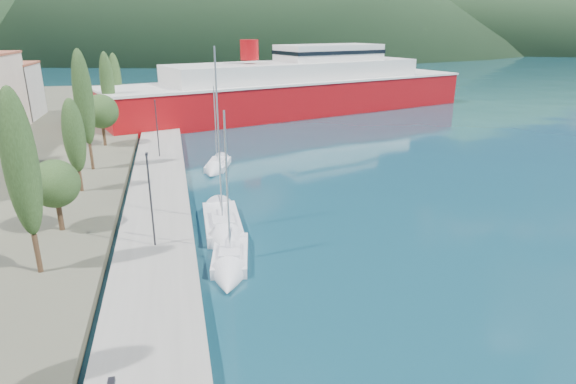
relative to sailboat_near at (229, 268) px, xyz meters
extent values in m
plane|color=#123C4A|center=(4.62, 109.97, -0.29)|extent=(1400.00, 1400.00, 0.00)
cube|color=gray|center=(-4.38, 15.97, 0.11)|extent=(5.00, 88.00, 0.80)
cube|color=silver|center=(-27.38, 55.97, 4.41)|extent=(9.00, 10.00, 8.00)
cylinder|color=#47301E|center=(-10.79, 1.41, 1.59)|extent=(0.30, 0.30, 2.35)
ellipsoid|color=#2C471F|center=(-10.79, 1.41, 6.93)|extent=(1.80, 1.80, 8.33)
cylinder|color=#47301E|center=(-10.79, 7.70, 1.45)|extent=(0.36, 0.36, 2.07)
sphere|color=#2C471F|center=(-10.79, 7.70, 3.80)|extent=(3.31, 3.31, 3.31)
cylinder|color=#47301E|center=(-10.79, 16.33, 1.29)|extent=(0.30, 0.30, 1.76)
ellipsoid|color=#2C471F|center=(-10.79, 16.33, 5.30)|extent=(1.80, 1.80, 6.25)
cylinder|color=#47301E|center=(-10.79, 23.22, 1.69)|extent=(0.30, 0.30, 2.55)
ellipsoid|color=#2C471F|center=(-10.79, 23.22, 7.49)|extent=(1.80, 1.80, 9.05)
cylinder|color=#47301E|center=(-10.79, 33.62, 1.65)|extent=(0.36, 0.36, 2.49)
sphere|color=#2C471F|center=(-10.79, 33.62, 4.49)|extent=(3.98, 3.98, 3.98)
cylinder|color=#47301E|center=(-10.79, 42.54, 1.56)|extent=(0.30, 0.30, 2.30)
ellipsoid|color=#2C471F|center=(-10.79, 42.54, 6.78)|extent=(1.80, 1.80, 8.14)
cylinder|color=#47301E|center=(-10.79, 52.96, 1.49)|extent=(0.30, 0.30, 2.15)
ellipsoid|color=#2C471F|center=(-10.79, 52.96, 6.36)|extent=(1.80, 1.80, 7.61)
cylinder|color=#2D2D33|center=(-4.38, 3.36, 3.51)|extent=(0.12, 0.12, 6.00)
cube|color=#2D2D33|center=(-4.38, 3.61, 6.51)|extent=(0.15, 0.50, 0.12)
cylinder|color=#2D2D33|center=(-4.38, 26.45, 3.51)|extent=(0.12, 0.12, 6.00)
cube|color=#2D2D33|center=(-4.38, 26.70, 6.51)|extent=(0.15, 0.50, 0.12)
cube|color=silver|center=(0.29, 1.76, -0.05)|extent=(3.03, 5.61, 0.85)
cube|color=silver|center=(0.24, 1.41, 0.52)|extent=(1.64, 2.32, 0.33)
cylinder|color=silver|center=(0.24, 1.41, 4.87)|extent=(0.12, 0.12, 9.00)
cone|color=silver|center=(-0.27, -1.60, -0.05)|extent=(2.56, 2.81, 2.18)
cube|color=silver|center=(0.34, 7.09, -0.01)|extent=(2.75, 7.15, 1.00)
cube|color=silver|center=(0.32, 6.62, 0.66)|extent=(1.61, 2.88, 0.39)
cylinder|color=silver|center=(0.32, 6.62, 6.60)|extent=(0.12, 0.12, 12.23)
cone|color=silver|center=(0.21, 2.55, -0.01)|extent=(2.65, 3.38, 2.56)
cube|color=silver|center=(1.63, 23.38, -0.07)|extent=(3.28, 5.03, 0.80)
cube|color=silver|center=(1.54, 23.09, 0.46)|extent=(1.70, 2.13, 0.31)
cylinder|color=silver|center=(1.54, 23.09, 4.31)|extent=(0.12, 0.12, 7.95)
cone|color=silver|center=(0.78, 20.54, -0.07)|extent=(2.57, 2.66, 2.03)
cube|color=#A10A0E|center=(18.38, 54.93, 2.16)|extent=(65.52, 32.31, 6.23)
cube|color=silver|center=(18.38, 54.93, 5.27)|extent=(66.07, 32.82, 0.33)
cube|color=silver|center=(18.38, 54.93, 6.61)|extent=(45.77, 24.07, 3.34)
cube|color=silver|center=(24.74, 56.96, 9.61)|extent=(19.72, 13.37, 2.67)
cylinder|color=#A10A0E|center=(9.90, 52.23, 10.39)|extent=(2.89, 2.89, 3.11)
camera|label=1|loc=(-2.61, -26.17, 13.91)|focal=30.00mm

